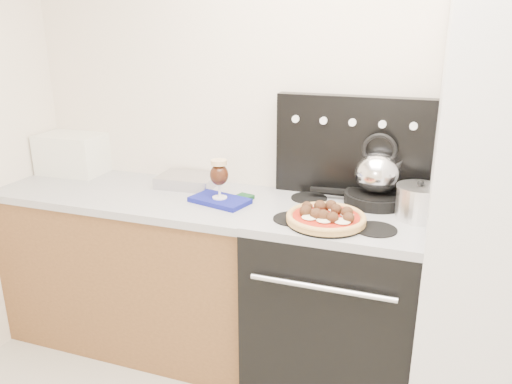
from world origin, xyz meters
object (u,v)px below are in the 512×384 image
at_px(fridge, 509,228).
at_px(beer_glass, 219,179).
at_px(toaster_oven, 74,153).
at_px(pizza, 326,216).
at_px(stock_pot, 419,204).
at_px(oven_mitt, 220,200).
at_px(tea_kettle, 378,169).
at_px(base_cabinet, 141,269).
at_px(skillet, 375,198).
at_px(stove_body, 334,304).
at_px(pizza_pan, 326,222).

xyz_separation_m(fridge, beer_glass, (-1.30, 0.02, 0.07)).
height_order(fridge, toaster_oven, fridge).
relative_size(pizza, stock_pot, 1.74).
relative_size(oven_mitt, beer_glass, 1.43).
bearing_deg(beer_glass, tea_kettle, 14.20).
distance_m(base_cabinet, skillet, 1.36).
height_order(toaster_oven, stock_pot, toaster_oven).
relative_size(fridge, pizza, 5.52).
bearing_deg(base_cabinet, pizza, -9.26).
distance_m(base_cabinet, tea_kettle, 1.42).
xyz_separation_m(fridge, skillet, (-0.56, 0.21, -0.00)).
bearing_deg(skillet, tea_kettle, 0.00).
bearing_deg(pizza, beer_glass, 165.38).
height_order(stove_body, toaster_oven, toaster_oven).
bearing_deg(stove_body, tea_kettle, 52.86).
bearing_deg(pizza, oven_mitt, 165.38).
relative_size(base_cabinet, oven_mitt, 5.07).
height_order(toaster_oven, beer_glass, toaster_oven).
bearing_deg(beer_glass, pizza, -14.62).
xyz_separation_m(stove_body, pizza_pan, (-0.03, -0.15, 0.49)).
relative_size(base_cabinet, beer_glass, 7.27).
relative_size(pizza, tea_kettle, 1.41).
height_order(beer_glass, stock_pot, beer_glass).
bearing_deg(beer_glass, skillet, 14.20).
height_order(pizza_pan, tea_kettle, tea_kettle).
bearing_deg(oven_mitt, base_cabinet, 176.92).
distance_m(toaster_oven, pizza_pan, 1.64).
xyz_separation_m(base_cabinet, tea_kettle, (1.24, 0.16, 0.67)).
relative_size(beer_glass, stock_pot, 1.01).
distance_m(toaster_oven, pizza, 1.64).
distance_m(toaster_oven, oven_mitt, 1.06).
bearing_deg(fridge, toaster_oven, 174.13).
distance_m(base_cabinet, oven_mitt, 0.70).
height_order(base_cabinet, pizza_pan, pizza_pan).
height_order(stove_body, fridge, fridge).
height_order(base_cabinet, pizza, pizza).
distance_m(oven_mitt, pizza_pan, 0.58).
bearing_deg(toaster_oven, stove_body, -9.45).
relative_size(stove_body, pizza_pan, 2.61).
relative_size(base_cabinet, skillet, 4.82).
xyz_separation_m(toaster_oven, tea_kettle, (1.77, -0.03, 0.08)).
distance_m(toaster_oven, stock_pot, 1.98).
bearing_deg(pizza_pan, toaster_oven, 167.17).
bearing_deg(pizza, skillet, 62.64).
bearing_deg(pizza_pan, skillet, 62.64).
distance_m(oven_mitt, beer_glass, 0.11).
xyz_separation_m(base_cabinet, stock_pot, (1.45, 0.02, 0.56)).
height_order(toaster_oven, tea_kettle, tea_kettle).
bearing_deg(stock_pot, tea_kettle, 144.74).
relative_size(stove_body, pizza, 2.56).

